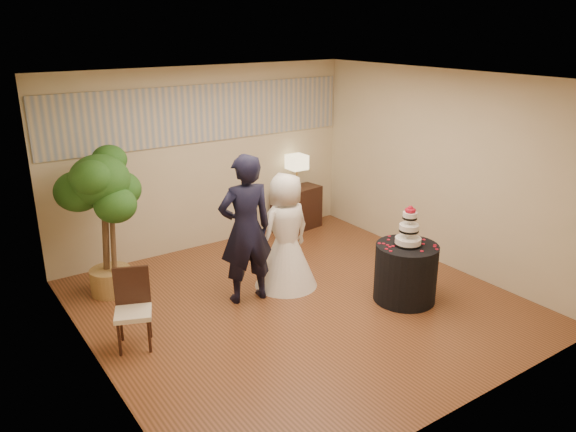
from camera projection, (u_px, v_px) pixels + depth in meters
floor at (299, 304)px, 7.14m from camera, size 5.00×5.00×0.00m
ceiling at (301, 79)px, 6.23m from camera, size 5.00×5.00×0.00m
wall_back at (205, 159)px, 8.63m from camera, size 5.00×0.06×2.80m
wall_front at (473, 271)px, 4.74m from camera, size 5.00×0.06×2.80m
wall_left at (87, 243)px, 5.34m from camera, size 0.06×5.00×2.80m
wall_right at (442, 169)px, 8.02m from camera, size 0.06×5.00×2.80m
mural_border at (204, 114)px, 8.39m from camera, size 4.90×0.02×0.85m
groom at (246, 229)px, 6.96m from camera, size 0.75×0.55×1.92m
bride at (286, 231)px, 7.41m from camera, size 0.94×0.94×1.57m
cake_table at (406, 273)px, 7.14m from camera, size 1.05×1.05×0.75m
wedding_cake at (409, 226)px, 6.93m from camera, size 0.33×0.33×0.52m
console at (297, 209)px, 9.61m from camera, size 0.92×0.51×0.73m
table_lamp at (297, 172)px, 9.40m from camera, size 0.29×0.29×0.58m
ficus_tree at (104, 223)px, 7.12m from camera, size 1.21×1.21×1.97m
side_chair at (133, 311)px, 6.07m from camera, size 0.54×0.55×0.88m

